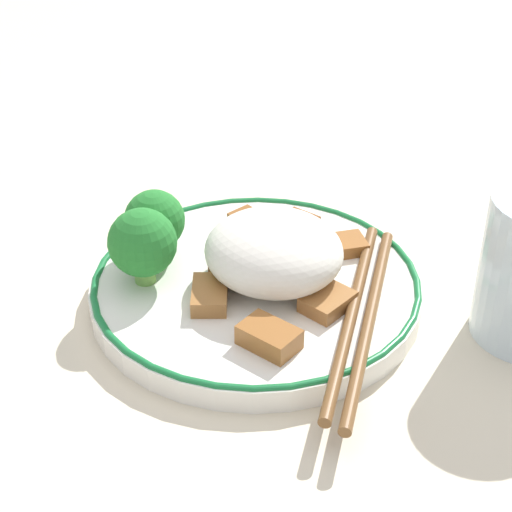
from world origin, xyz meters
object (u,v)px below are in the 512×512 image
broccoli_back_center (142,243)px  chopsticks (361,316)px  plate (256,287)px  broccoli_back_left (155,221)px

broccoli_back_center → chopsticks: 0.15m
plate → broccoli_back_center: size_ratio=4.19×
broccoli_back_center → broccoli_back_left: bearing=117.0°
plate → broccoli_back_left: broccoli_back_left is taller
broccoli_back_left → broccoli_back_center: broccoli_back_center is taller
broccoli_back_center → plate: bearing=35.3°
broccoli_back_left → broccoli_back_center: size_ratio=0.91×
broccoli_back_center → chopsticks: broccoli_back_center is taller
broccoli_back_center → chopsticks: (0.14, 0.04, -0.03)m
broccoli_back_left → chopsticks: broccoli_back_left is taller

